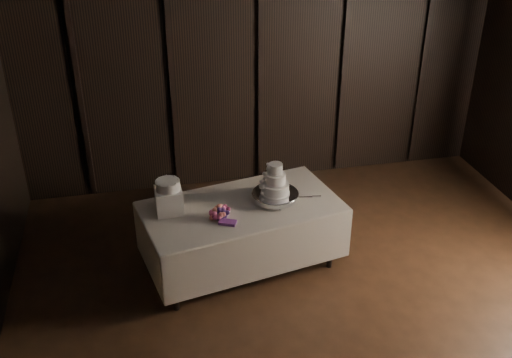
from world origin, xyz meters
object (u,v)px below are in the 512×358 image
(small_cake, at_px, (168,185))
(display_table, at_px, (242,234))
(wedding_cake, at_px, (273,183))
(bouquet, at_px, (220,213))
(cake_stand, at_px, (275,197))
(box_pedestal, at_px, (169,200))

(small_cake, bearing_deg, display_table, -3.71)
(display_table, xyz_separation_m, wedding_cake, (0.33, 0.01, 0.57))
(wedding_cake, xyz_separation_m, bouquet, (-0.58, -0.19, -0.16))
(cake_stand, bearing_deg, wedding_cake, -150.26)
(cake_stand, height_order, small_cake, small_cake)
(bouquet, bearing_deg, cake_stand, 18.80)
(bouquet, height_order, box_pedestal, box_pedestal)
(display_table, relative_size, cake_stand, 4.46)
(wedding_cake, relative_size, small_cake, 1.40)
(bouquet, distance_m, small_cake, 0.58)
(bouquet, xyz_separation_m, box_pedestal, (-0.47, 0.23, 0.07))
(display_table, bearing_deg, box_pedestal, 164.87)
(wedding_cake, bearing_deg, bouquet, -160.65)
(box_pedestal, bearing_deg, small_cake, 0.00)
(bouquet, relative_size, box_pedestal, 1.43)
(box_pedestal, bearing_deg, bouquet, -25.71)
(display_table, bearing_deg, bouquet, -155.03)
(cake_stand, distance_m, bouquet, 0.64)
(box_pedestal, bearing_deg, cake_stand, -1.23)
(cake_stand, relative_size, small_cake, 2.03)
(wedding_cake, bearing_deg, cake_stand, 30.80)
(display_table, relative_size, wedding_cake, 6.44)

